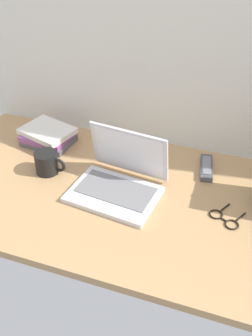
{
  "coord_description": "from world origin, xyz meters",
  "views": [
    {
      "loc": [
        0.32,
        -1.02,
        0.95
      ],
      "look_at": [
        -0.04,
        0.0,
        0.15
      ],
      "focal_mm": 41.99,
      "sensor_mm": 36.0,
      "label": 1
    }
  ],
  "objects": [
    {
      "name": "desk",
      "position": [
        0.0,
        0.0,
        0.01
      ],
      "size": [
        1.6,
        0.76,
        0.03
      ],
      "color": "tan",
      "rests_on": "ground"
    },
    {
      "name": "remote_control_near",
      "position": [
        0.21,
        0.24,
        0.04
      ],
      "size": [
        0.07,
        0.17,
        0.02
      ],
      "color": "#4C4C51",
      "rests_on": "desk"
    },
    {
      "name": "book_stack",
      "position": [
        -0.46,
        0.21,
        0.07
      ],
      "size": [
        0.24,
        0.21,
        0.07
      ],
      "color": "#595960",
      "rests_on": "desk"
    },
    {
      "name": "laptop",
      "position": [
        -0.07,
        0.02,
        0.08
      ],
      "size": [
        0.33,
        0.3,
        0.22
      ],
      "color": "silver",
      "rests_on": "desk"
    },
    {
      "name": "eyeglasses",
      "position": [
        0.32,
        -0.01,
        0.03
      ],
      "size": [
        0.13,
        0.13,
        0.01
      ],
      "color": "black",
      "rests_on": "desk"
    },
    {
      "name": "coffee_mug",
      "position": [
        -0.37,
        0.03,
        0.07
      ],
      "size": [
        0.12,
        0.09,
        0.09
      ],
      "color": "black",
      "rests_on": "desk"
    }
  ]
}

